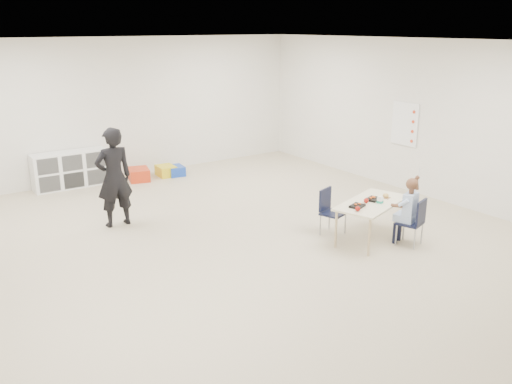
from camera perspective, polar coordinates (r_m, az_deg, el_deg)
room at (r=7.42m, az=-1.26°, el=4.61°), size 9.00×9.02×2.80m
table at (r=8.06m, az=11.96°, el=-2.94°), size 1.39×1.00×0.58m
chair_near at (r=7.98m, az=15.92°, el=-3.03°), size 0.42×0.40×0.69m
chair_far at (r=8.14m, az=8.14°, el=-2.13°), size 0.42×0.40×0.69m
child at (r=7.92m, az=16.03°, el=-1.68°), size 0.58×0.58×1.09m
lunch_tray_near at (r=8.05m, az=12.22°, el=-0.73°), size 0.26×0.22×0.03m
lunch_tray_far at (r=7.70m, az=10.62°, el=-1.45°), size 0.26×0.22×0.03m
milk_carton at (r=7.91m, az=12.93°, el=-0.84°), size 0.09×0.09×0.10m
bread_roll at (r=8.19m, az=13.50°, el=-0.38°), size 0.09×0.09×0.07m
apple_near at (r=7.90m, az=11.52°, el=-0.88°), size 0.07×0.07×0.07m
apple_far at (r=7.52m, az=10.66°, el=-1.75°), size 0.07×0.07×0.07m
cubby_shelf at (r=11.02m, az=-18.97°, el=2.26°), size 1.40×0.40×0.70m
rules_poster at (r=10.52m, az=15.39°, el=6.92°), size 0.02×0.60×0.80m
adult at (r=8.58m, az=-14.73°, el=1.50°), size 0.57×0.38×1.56m
bin_red at (r=11.20m, az=-12.23°, el=1.82°), size 0.50×0.58×0.24m
bin_yellow at (r=11.43m, az=-9.46°, el=2.21°), size 0.37×0.46×0.21m
bin_blue at (r=11.44m, az=-8.47°, el=2.24°), size 0.37×0.44×0.20m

